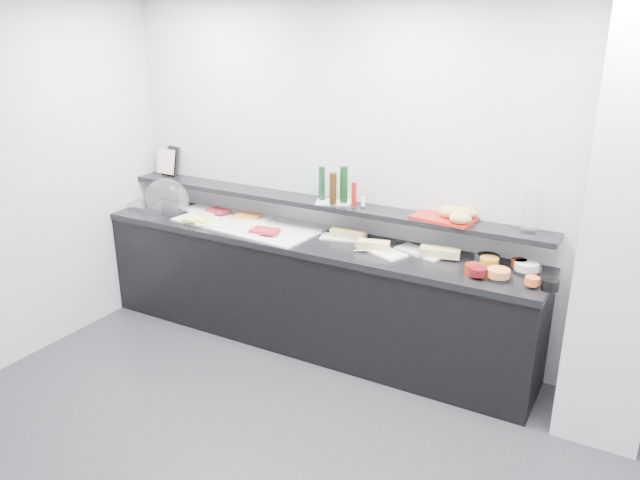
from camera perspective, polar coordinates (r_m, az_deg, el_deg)
The scene contains 55 objects.
back_wall at distance 4.64m, azimuth 8.23°, elevation 5.15°, with size 5.00×0.02×2.70m, color #B4B5BB.
column at distance 4.02m, azimuth 26.57°, elevation 0.94°, with size 0.50×0.50×2.70m, color silver.
buffet_cabinet at distance 4.98m, azimuth -1.10°, elevation -4.91°, with size 3.60×0.60×0.85m, color black.
counter_top at distance 4.81m, azimuth -1.14°, elevation -0.03°, with size 3.62×0.62×0.05m, color black.
wall_shelf at distance 4.88m, azimuth -0.11°, elevation 3.40°, with size 3.60×0.25×0.04m, color black.
cloche_base at distance 5.70m, azimuth -14.83°, elevation 2.94°, with size 0.43×0.29×0.04m, color #ADB0B4.
cloche_dome at distance 5.56m, azimuth -13.79°, elevation 3.76°, with size 0.42×0.28×0.34m, color white.
linen_runner at distance 5.13m, azimuth -6.48°, elevation 1.50°, with size 1.23×0.58×0.01m, color silver.
platter_meat_a at distance 5.51m, azimuth -10.57°, elevation 2.72°, with size 0.34×0.23×0.01m, color white.
food_meat_a at distance 5.40m, azimuth -9.29°, elevation 2.67°, with size 0.19×0.12×0.02m, color maroon.
platter_salmon at distance 5.23m, azimuth -5.96°, elevation 2.05°, with size 0.29×0.19×0.01m, color white.
food_salmon at distance 5.23m, azimuth -6.59°, elevation 2.22°, with size 0.21×0.13×0.02m, color orange.
platter_cheese at distance 5.14m, azimuth -9.70°, elevation 1.53°, with size 0.26×0.17×0.01m, color white.
food_cheese at distance 5.19m, azimuth -11.20°, elevation 1.85°, with size 0.21×0.13×0.02m, color #EDE35C.
platter_meat_b at distance 4.95m, azimuth -6.35°, elevation 1.02°, with size 0.31×0.20×0.01m, color white.
food_meat_b at distance 4.84m, azimuth -5.07°, elevation 0.86°, with size 0.21×0.14×0.02m, color maroon.
sandwich_plate_left at distance 4.77m, azimuth 2.08°, elevation 0.20°, with size 0.33×0.14×0.01m, color silver.
sandwich_food_left at distance 4.75m, azimuth 2.61°, elevation 0.60°, with size 0.27×0.10×0.06m, color tan.
tongs_left at distance 4.82m, azimuth 0.23°, elevation 0.55°, with size 0.01×0.01×0.16m, color #ACADB2.
sandwich_plate_mid at distance 4.53m, azimuth 5.63°, elevation -0.98°, with size 0.39×0.17×0.01m, color white.
sandwich_food_mid at distance 4.53m, azimuth 4.89°, elevation -0.45°, with size 0.23×0.09×0.06m, color #DFB375.
tongs_mid at distance 4.49m, azimuth 4.16°, elevation -0.98°, with size 0.01×0.01×0.16m, color silver.
sandwich_plate_right at distance 4.54m, azimuth 9.16°, elevation -1.10°, with size 0.37×0.16×0.01m, color silver.
sandwich_food_right at distance 4.45m, azimuth 10.90°, elevation -1.10°, with size 0.28×0.11×0.06m, color tan.
tongs_right at distance 4.45m, azimuth 10.06°, elevation -1.41°, with size 0.01×0.01×0.16m, color silver.
bowl_glass_fruit at distance 4.41m, azimuth 14.90°, elevation -1.78°, with size 0.15×0.15×0.07m, color silver.
fill_glass_fruit at distance 4.36m, azimuth 15.23°, elevation -1.88°, with size 0.13×0.13×0.05m, color orange.
bowl_black_jam at distance 4.42m, azimuth 15.14°, elevation -1.75°, with size 0.15×0.15×0.07m, color black.
fill_black_jam at distance 4.39m, azimuth 17.73°, elevation -2.01°, with size 0.10×0.10×0.05m, color #5C1E0D.
bowl_glass_cream at distance 4.34m, azimuth 18.45°, elevation -2.51°, with size 0.18×0.18×0.07m, color silver.
fill_glass_cream at distance 4.35m, azimuth 18.38°, elevation -2.27°, with size 0.16×0.16×0.05m, color white.
bowl_red_jam at distance 4.23m, azimuth 13.85°, elevation -2.62°, with size 0.11×0.11×0.07m, color maroon.
fill_red_jam at distance 4.17m, azimuth 14.29°, elevation -2.81°, with size 0.11×0.11×0.05m, color #590C10.
bowl_glass_salmon at distance 4.18m, azimuth 16.09°, elevation -3.10°, with size 0.14×0.14×0.07m, color silver.
fill_glass_salmon at distance 4.18m, azimuth 16.00°, elevation -2.89°, with size 0.15×0.15×0.05m, color orange.
bowl_black_fruit at distance 4.13m, azimuth 20.31°, elevation -3.84°, with size 0.11×0.11×0.07m, color black.
fill_black_fruit at distance 4.12m, azimuth 18.83°, elevation -3.56°, with size 0.09×0.09×0.05m, color #D55C1D.
framed_print at distance 5.85m, azimuth -13.56°, elevation 7.13°, with size 0.23×0.02×0.26m, color black.
print_art at distance 5.80m, azimuth -13.91°, elevation 6.99°, with size 0.20×0.00×0.22m, color beige.
condiment_tray at distance 4.81m, azimuth 1.27°, elevation 3.49°, with size 0.27×0.17×0.01m, color white.
bottle_green_a at distance 4.82m, azimuth 0.16°, elevation 5.21°, with size 0.05×0.05×0.26m, color #103D1B.
bottle_brown at distance 4.71m, azimuth 1.20°, elevation 4.73°, with size 0.05×0.05×0.24m, color #351E09.
bottle_green_b at distance 4.75m, azimuth 2.19°, elevation 5.09°, with size 0.06×0.06×0.28m, color #0E3412.
bottle_hot at distance 4.68m, azimuth 3.13°, elevation 4.23°, with size 0.04×0.04×0.18m, color #AE0C0F.
shaker_salt at distance 4.68m, azimuth 3.97°, elevation 3.50°, with size 0.03×0.03×0.07m, color white.
shaker_pepper at distance 4.70m, azimuth 3.99°, elevation 3.57°, with size 0.03×0.03×0.07m, color silver.
bread_tray at distance 4.51m, azimuth 11.35°, elevation 2.03°, with size 0.43×0.30×0.02m, color #AF1F12.
bread_roll_nw at distance 4.52m, azimuth 11.69°, elevation 2.73°, with size 0.14×0.09×0.08m, color #AD7642.
bread_roll_n at distance 4.50m, azimuth 11.91°, elevation 2.63°, with size 0.15×0.09×0.08m, color #B58245.
bread_roll_ne at distance 4.49m, azimuth 13.32°, elevation 2.48°, with size 0.16×0.10×0.08m, color #B37E44.
bread_roll_s at distance 4.37m, azimuth 12.60°, elevation 2.06°, with size 0.16×0.10×0.08m, color #AF6D42.
bread_roll_se at distance 4.34m, azimuth 12.71°, elevation 1.95°, with size 0.15×0.10×0.08m, color gold.
bread_roll_midw at distance 4.46m, azimuth 11.54°, elevation 2.52°, with size 0.13×0.08×0.08m, color gold.
bread_roll_mide at distance 4.47m, azimuth 12.98°, elevation 2.43°, with size 0.15×0.10×0.08m, color tan.
carafe at distance 4.33m, azimuth 18.72°, elevation 2.56°, with size 0.11×0.11×0.30m, color white.
Camera 1 is at (1.60, -2.20, 2.50)m, focal length 35.00 mm.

